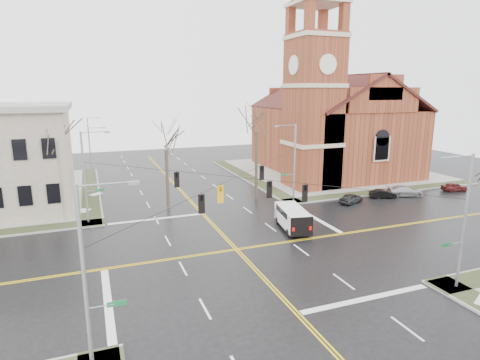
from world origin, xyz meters
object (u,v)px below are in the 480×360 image
object	(u,v)px
parked_car_c	(405,191)
tree_ne	(257,127)
signal_pole_nw	(86,175)
signal_pole_sw	(88,275)
parked_car_b	(383,194)
tree_nw_far	(48,146)
church	(330,119)
tree_nw_near	(166,146)
streetlight_north_a	(91,154)
parked_car_a	(351,198)
signal_pole_ne	(293,160)
streetlight_north_b	(90,138)
signal_pole_se	(463,218)
parked_car_d	(455,187)
cargo_van	(292,216)

from	to	relation	value
parked_car_c	tree_ne	distance (m)	20.39
signal_pole_nw	signal_pole_sw	xyz separation A→B (m)	(0.00, -23.00, 0.00)
parked_car_b	tree_nw_far	distance (m)	38.09
church	tree_nw_near	bearing A→B (deg)	-158.54
signal_pole_nw	streetlight_north_a	distance (m)	16.52
parked_car_a	tree_nw_near	size ratio (longest dim) A/B	0.36
signal_pole_sw	parked_car_a	world-z (taller)	signal_pole_sw
signal_pole_ne	tree_nw_far	world-z (taller)	tree_nw_far
streetlight_north_b	parked_car_c	bearing A→B (deg)	-47.39
streetlight_north_a	tree_nw_far	bearing A→B (deg)	-105.81
parked_car_a	tree_nw_near	xyz separation A→B (m)	(-20.44, 5.53, 6.43)
signal_pole_se	signal_pole_sw	bearing A→B (deg)	180.00
church	parked_car_a	world-z (taller)	church
signal_pole_se	parked_car_d	xyz separation A→B (m)	(22.20, 19.76, -4.38)
tree_nw_near	tree_ne	world-z (taller)	tree_ne
tree_ne	signal_pole_nw	bearing A→B (deg)	-173.80
tree_nw_far	parked_car_b	bearing A→B (deg)	-7.80
parked_car_b	tree_nw_far	world-z (taller)	tree_nw_far
signal_pole_ne	parked_car_b	bearing A→B (deg)	-13.32
streetlight_north_b	tree_nw_far	size ratio (longest dim) A/B	0.76
signal_pole_se	parked_car_b	xyz separation A→B (m)	(11.13, 20.37, -4.43)
cargo_van	parked_car_b	xyz separation A→B (m)	(15.74, 5.92, -0.70)
signal_pole_ne	tree_nw_far	distance (m)	26.21
church	parked_car_d	size ratio (longest dim) A/B	8.17
signal_pole_nw	streetlight_north_b	bearing A→B (deg)	88.95
signal_pole_nw	signal_pole_sw	size ratio (longest dim) A/B	1.00
signal_pole_nw	streetlight_north_b	xyz separation A→B (m)	(0.67, 36.50, -0.48)
signal_pole_sw	streetlight_north_a	world-z (taller)	signal_pole_sw
signal_pole_sw	streetlight_north_b	distance (m)	59.51
parked_car_a	tree_ne	distance (m)	13.83
cargo_van	tree_nw_near	xyz separation A→B (m)	(-9.75, 10.90, 5.80)
signal_pole_nw	signal_pole_se	world-z (taller)	same
church	tree_ne	size ratio (longest dim) A/B	2.28
parked_car_a	tree_nw_far	bearing A→B (deg)	57.66
parked_car_a	tree_nw_far	xyz separation A→B (m)	(-32.03, 5.62, 7.04)
signal_pole_sw	tree_ne	distance (m)	31.57
signal_pole_ne	tree_ne	distance (m)	5.74
streetlight_north_b	parked_car_b	xyz separation A→B (m)	(33.10, -39.13, -3.95)
parked_car_b	streetlight_north_b	bearing A→B (deg)	59.93
parked_car_d	tree_ne	world-z (taller)	tree_ne
signal_pole_nw	signal_pole_sw	world-z (taller)	same
signal_pole_se	parked_car_c	xyz separation A→B (m)	(14.26, 20.11, -4.31)
streetlight_north_b	cargo_van	size ratio (longest dim) A/B	1.40
church	signal_pole_se	size ratio (longest dim) A/B	3.06
signal_pole_se	parked_car_c	distance (m)	25.02
signal_pole_se	parked_car_a	world-z (taller)	signal_pole_se
signal_pole_sw	church	bearing A→B (deg)	45.16
streetlight_north_b	church	bearing A→B (deg)	-33.25
parked_car_d	signal_pole_ne	bearing A→B (deg)	94.49
signal_pole_se	signal_pole_sw	distance (m)	22.64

